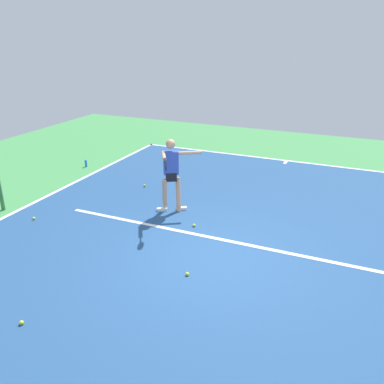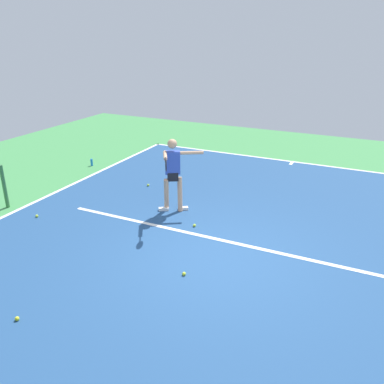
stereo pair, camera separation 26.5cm
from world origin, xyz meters
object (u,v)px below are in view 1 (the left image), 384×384
object	(u,v)px
tennis_player	(171,171)
tennis_ball_by_sideline	(22,323)
net_post	(0,189)
tennis_ball_near_service_line	(187,274)
tennis_ball_centre_court	(194,225)
tennis_ball_near_player	(34,218)
water_bottle	(86,163)
tennis_ball_far_corner	(145,186)

from	to	relation	value
tennis_player	tennis_ball_by_sideline	size ratio (longest dim) A/B	26.45
net_post	tennis_ball_near_service_line	size ratio (longest dim) A/B	16.21
tennis_ball_centre_court	tennis_ball_by_sideline	size ratio (longest dim) A/B	1.00
net_post	tennis_ball_by_sideline	distance (m)	4.55
tennis_ball_near_player	water_bottle	size ratio (longest dim) A/B	0.30
tennis_ball_by_sideline	tennis_player	bearing A→B (deg)	-93.33
tennis_ball_centre_court	tennis_ball_near_service_line	bearing A→B (deg)	109.64
tennis_ball_centre_court	water_bottle	bearing A→B (deg)	-27.46
tennis_player	tennis_ball_far_corner	distance (m)	2.04
net_post	water_bottle	xyz separation A→B (m)	(0.23, -3.47, -0.43)
tennis_ball_centre_court	tennis_ball_far_corner	world-z (taller)	same
tennis_player	tennis_ball_near_service_line	xyz separation A→B (m)	(-1.44, 2.33, -0.97)
net_post	tennis_ball_centre_court	size ratio (longest dim) A/B	16.21
tennis_player	net_post	bearing A→B (deg)	-7.99
tennis_ball_far_corner	tennis_ball_near_player	distance (m)	3.08
net_post	tennis_ball_near_player	world-z (taller)	net_post
tennis_player	tennis_ball_near_service_line	size ratio (longest dim) A/B	26.45
tennis_player	tennis_ball_centre_court	world-z (taller)	tennis_player
net_post	tennis_player	size ratio (longest dim) A/B	0.61
tennis_ball_centre_court	tennis_ball_near_player	xyz separation A→B (m)	(3.47, 1.12, 0.00)
tennis_ball_centre_court	tennis_ball_near_player	world-z (taller)	same
tennis_player	tennis_ball_near_player	distance (m)	3.29
net_post	tennis_player	xyz separation A→B (m)	(-3.73, -1.55, 0.47)
tennis_ball_near_service_line	tennis_ball_far_corner	bearing A→B (deg)	-50.70
tennis_ball_near_service_line	water_bottle	distance (m)	6.87
tennis_player	tennis_ball_near_player	size ratio (longest dim) A/B	26.45
tennis_ball_by_sideline	water_bottle	distance (m)	7.36
tennis_ball_by_sideline	tennis_ball_near_player	bearing A→B (deg)	-49.00
net_post	tennis_player	distance (m)	4.07
tennis_ball_far_corner	water_bottle	bearing A→B (deg)	-17.18
tennis_player	tennis_ball_far_corner	bearing A→B (deg)	-69.54
tennis_player	tennis_ball_by_sideline	distance (m)	4.56
tennis_ball_near_service_line	water_bottle	xyz separation A→B (m)	(5.40, -4.26, 0.08)
tennis_ball_far_corner	water_bottle	distance (m)	2.68
tennis_ball_centre_court	tennis_ball_far_corner	xyz separation A→B (m)	(2.20, -1.68, 0.00)
net_post	tennis_ball_by_sideline	size ratio (longest dim) A/B	16.21
tennis_ball_far_corner	tennis_ball_near_service_line	distance (m)	4.48
tennis_ball_by_sideline	tennis_ball_near_player	distance (m)	3.67
tennis_ball_centre_court	water_bottle	size ratio (longest dim) A/B	0.30
tennis_player	tennis_ball_near_player	world-z (taller)	tennis_player
tennis_ball_near_service_line	tennis_ball_near_player	size ratio (longest dim) A/B	1.00
tennis_ball_near_player	tennis_player	bearing A→B (deg)	-147.79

